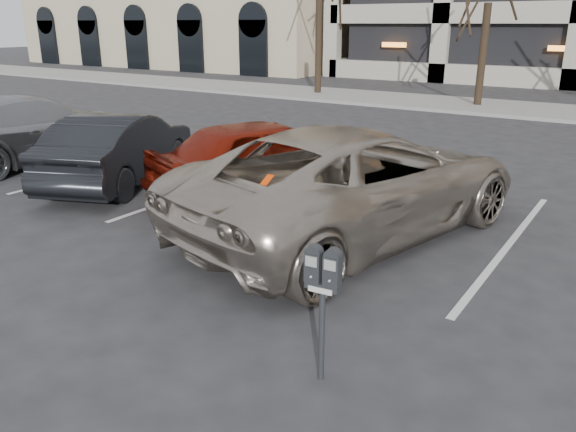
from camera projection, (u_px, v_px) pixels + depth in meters
name	position (u px, v px, depth m)	size (l,w,h in m)	color
ground	(348.00, 279.00, 7.02)	(140.00, 140.00, 0.00)	#28282B
sidewalk	(564.00, 113.00, 19.58)	(80.00, 4.00, 0.12)	gray
stall_lines	(339.00, 210.00, 9.56)	(16.90, 5.20, 0.00)	silver
parking_meter	(323.00, 282.00, 4.74)	(0.33, 0.16, 1.25)	black
suv_silver	(355.00, 181.00, 8.30)	(4.00, 6.33, 1.64)	#B1A696
car_red	(266.00, 157.00, 10.12)	(1.73, 4.29, 1.46)	maroon
car_dark	(120.00, 148.00, 11.06)	(1.47, 4.21, 1.39)	black
car_silver	(29.00, 129.00, 12.68)	(2.12, 5.22, 1.52)	#94979B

